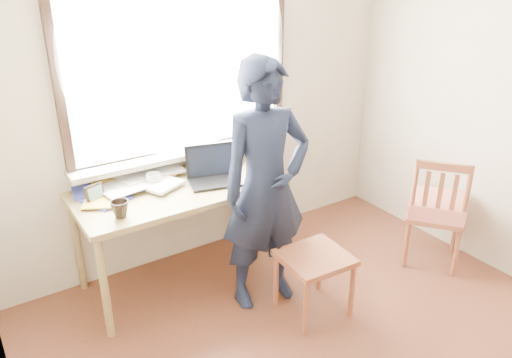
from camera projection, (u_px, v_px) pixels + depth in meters
room_shell at (375, 111)px, 2.38m from camera, size 3.52×4.02×2.61m
desk at (178, 197)px, 3.63m from camera, size 1.48×0.74×0.79m
laptop at (213, 173)px, 3.69m from camera, size 0.43×0.38×0.25m
mug_white at (154, 179)px, 3.62m from camera, size 0.16×0.16×0.09m
mug_dark at (120, 209)px, 3.17m from camera, size 0.13×0.13×0.11m
mouse at (233, 177)px, 3.72m from camera, size 0.10×0.07×0.04m
desk_clutter at (137, 181)px, 3.64m from camera, size 0.88×0.58×0.06m
book_a at (114, 190)px, 3.54m from camera, size 0.21×0.27×0.02m
book_b at (218, 163)px, 4.01m from camera, size 0.29×0.32×0.02m
picture_frame at (95, 194)px, 3.37m from camera, size 0.14×0.06×0.11m
work_chair at (315, 264)px, 3.42m from camera, size 0.47×0.45×0.46m
side_chair at (436, 207)px, 3.97m from camera, size 0.60×0.60×0.94m
person at (266, 187)px, 3.38m from camera, size 0.69×0.49×1.77m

